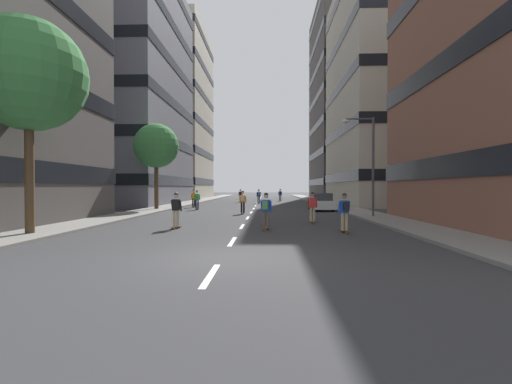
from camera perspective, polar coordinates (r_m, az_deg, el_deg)
The scene contains 22 objects.
ground_plane at distance 41.01m, azimuth 0.06°, elevation -2.05°, with size 186.07×186.07×0.00m, color #333335.
sidewalk_left at distance 45.93m, azimuth -10.49°, elevation -1.67°, with size 2.62×85.28×0.14m, color gray.
sidewalk_right at distance 45.44m, azimuth 11.04°, elevation -1.70°, with size 2.62×85.28×0.14m, color gray.
lane_markings at distance 43.00m, azimuth 0.14°, elevation -1.92°, with size 0.16×72.20×0.01m.
building_left_mid at distance 46.89m, azimuth -21.13°, elevation 15.45°, with size 13.17×19.54×27.70m.
building_left_far at distance 65.85m, azimuth -14.05°, elevation 12.26°, with size 13.17×18.21×30.13m.
building_right_mid at distance 45.83m, azimuth 21.80°, elevation 15.13°, with size 13.17×18.48×26.67m.
building_right_far at distance 65.62m, azimuth 15.58°, elevation 14.08°, with size 13.17×18.81×34.11m.
parked_car_near at distance 30.91m, azimuth 10.67°, elevation -1.70°, with size 1.82×4.40×1.52m.
street_tree_near at distance 32.15m, azimuth -16.08°, elevation 7.27°, with size 3.90×3.90×7.52m.
street_tree_mid at distance 17.74m, azimuth -33.32°, elevation 15.75°, with size 4.60×4.60×8.84m.
streetlamp_right at distance 24.07m, azimuth 17.87°, elevation 5.76°, with size 2.13×0.30×6.50m.
skater_0 at distance 16.07m, azimuth 14.37°, elevation -2.88°, with size 0.56×0.92×1.78m.
skater_1 at distance 35.40m, azimuth -10.21°, elevation -0.92°, with size 0.54×0.91×1.78m.
skater_2 at distance 47.02m, azimuth -2.56°, elevation -0.49°, with size 0.55×0.92×1.78m.
skater_3 at distance 20.02m, azimuth 9.27°, elevation -2.23°, with size 0.55×0.92×1.78m.
skater_4 at distance 16.48m, azimuth 1.64°, elevation -2.76°, with size 0.56×0.92×1.78m.
skater_5 at distance 50.53m, azimuth 4.00°, elevation -0.37°, with size 0.55×0.91×1.78m.
skater_6 at distance 26.39m, azimuth -2.21°, elevation -1.43°, with size 0.53×0.90×1.78m.
skater_7 at distance 31.59m, azimuth -9.68°, elevation -1.07°, with size 0.54×0.91×1.78m.
skater_8 at distance 43.36m, azimuth 0.46°, elevation -0.56°, with size 0.57×0.92×1.78m.
skater_9 at distance 17.51m, azimuth -13.01°, elevation -2.67°, with size 0.56×0.92×1.78m.
Camera 1 is at (1.31, -9.93, 2.04)m, focal length 24.33 mm.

